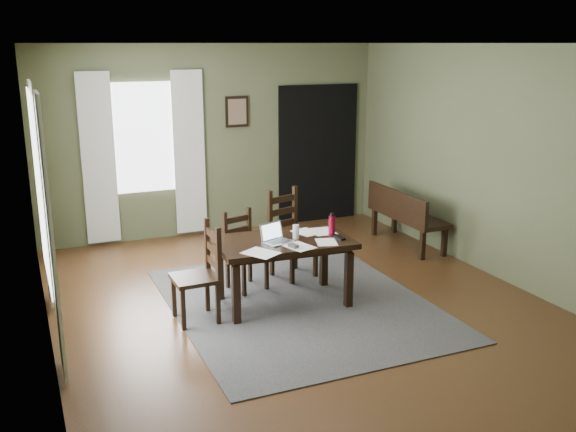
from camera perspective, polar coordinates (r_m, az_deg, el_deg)
name	(u,v)px	position (r m, az deg, el deg)	size (l,w,h in m)	color
ground	(299,304)	(6.94, 0.99, -7.83)	(5.00, 6.00, 0.01)	#492C16
room_shell	(300,136)	(6.45, 1.06, 7.12)	(5.02, 6.02, 2.71)	#545A3B
rug	(299,303)	(6.93, 0.99, -7.75)	(2.60, 3.20, 0.01)	#3F3F3F
dining_table	(283,248)	(6.73, -0.43, -2.82)	(1.45, 0.92, 0.70)	black
chair_end	(200,274)	(6.43, -7.83, -5.17)	(0.44, 0.44, 0.99)	black
chair_back_left	(244,252)	(7.23, -3.91, -3.17)	(0.48, 0.48, 0.88)	black
chair_back_right	(291,235)	(7.58, 0.24, -1.69)	(0.57, 0.57, 1.03)	black
bench	(404,213)	(8.86, 10.28, 0.30)	(0.45, 1.40, 0.79)	black
laptop	(275,237)	(6.62, -1.16, -1.88)	(0.34, 0.31, 0.19)	#B7B7BC
computer_mouse	(293,246)	(6.44, 0.47, -2.68)	(0.06, 0.10, 0.03)	#3F3F42
tv_remote	(338,237)	(6.77, 4.50, -1.88)	(0.05, 0.19, 0.02)	black
drinking_glass	(296,232)	(6.72, 0.71, -1.41)	(0.07, 0.07, 0.15)	silver
water_bottle	(332,225)	(6.83, 3.92, -0.81)	(0.09, 0.09, 0.25)	maroon
paper_a	(261,253)	(6.28, -2.44, -3.30)	(0.26, 0.33, 0.00)	white
paper_b	(326,242)	(6.62, 3.43, -2.33)	(0.21, 0.27, 0.00)	white
paper_c	(307,232)	(6.96, 1.66, -1.44)	(0.22, 0.29, 0.00)	white
paper_d	(323,231)	(6.99, 3.10, -1.38)	(0.24, 0.31, 0.00)	white
paper_e	(299,246)	(6.47, 0.99, -2.72)	(0.23, 0.30, 0.00)	white
window_left	(39,188)	(6.15, -21.27, 2.35)	(0.01, 1.30, 1.70)	white
window_back	(144,138)	(9.03, -12.72, 6.80)	(1.00, 0.01, 1.50)	white
curtain_left_near	(51,239)	(5.42, -20.30, -1.93)	(0.03, 0.48, 2.30)	silver
curtain_left_far	(40,195)	(7.01, -21.14, 1.72)	(0.03, 0.48, 2.30)	silver
curtain_back_left	(98,159)	(8.95, -16.50, 4.85)	(0.44, 0.03, 2.30)	silver
curtain_back_right	(189,153)	(9.17, -8.77, 5.53)	(0.44, 0.03, 2.30)	silver
framed_picture	(237,112)	(9.33, -4.56, 9.23)	(0.34, 0.03, 0.44)	black
doorway_back	(318,154)	(9.92, 2.68, 5.53)	(1.30, 0.03, 2.10)	black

